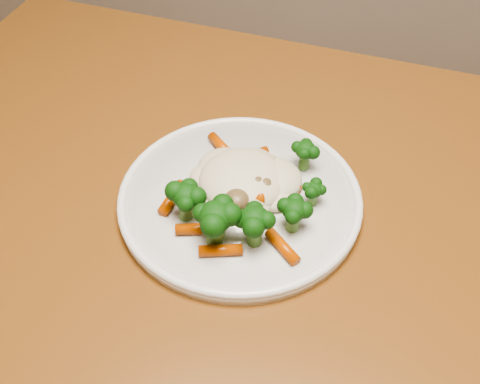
{
  "coord_description": "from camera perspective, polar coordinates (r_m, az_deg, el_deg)",
  "views": [
    {
      "loc": [
        -0.07,
        -0.2,
        1.25
      ],
      "look_at": [
        -0.17,
        0.24,
        0.77
      ],
      "focal_mm": 45.0,
      "sensor_mm": 36.0,
      "label": 1
    }
  ],
  "objects": [
    {
      "name": "meal",
      "position": [
        0.64,
        0.3,
        0.07
      ],
      "size": [
        0.17,
        0.19,
        0.05
      ],
      "color": "beige",
      "rests_on": "plate"
    },
    {
      "name": "plate",
      "position": [
        0.67,
        0.0,
        -0.79
      ],
      "size": [
        0.27,
        0.27,
        0.01
      ],
      "primitive_type": "cylinder",
      "color": "white",
      "rests_on": "dining_table"
    },
    {
      "name": "dining_table",
      "position": [
        0.71,
        7.63,
        -12.1
      ],
      "size": [
        1.27,
        0.91,
        0.75
      ],
      "rotation": [
        0.0,
        0.0,
        -0.1
      ],
      "color": "brown",
      "rests_on": "ground"
    }
  ]
}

